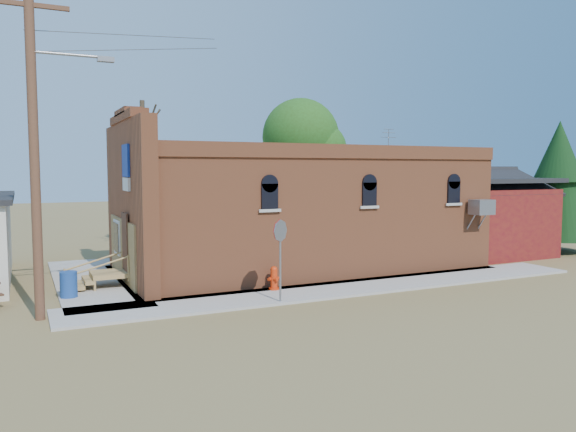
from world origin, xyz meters
name	(u,v)px	position (x,y,z in m)	size (l,w,h in m)	color
ground	(324,299)	(0.00, 0.00, 0.00)	(120.00, 120.00, 0.00)	brown
sidewalk_south	(349,288)	(1.50, 0.90, 0.04)	(19.00, 2.20, 0.08)	#9E9991
sidewalk_west	(93,281)	(-6.30, 6.00, 0.04)	(2.60, 10.00, 0.08)	#9E9991
brick_bar	(294,212)	(1.64, 5.49, 2.34)	(16.40, 7.97, 6.30)	#AA5833
red_shed	(474,207)	(11.50, 5.50, 2.27)	(5.40, 6.40, 4.30)	#5C0F16
utility_pole	(36,144)	(-8.14, 1.20, 4.77)	(3.12, 0.26, 9.00)	#512E20
tree_bare_near	(143,132)	(-3.00, 13.00, 5.96)	(2.80, 2.80, 7.65)	#4E432C
tree_leafy	(301,137)	(6.00, 13.50, 5.93)	(4.40, 4.40, 8.15)	#4E432C
evergreen_tree	(558,177)	(15.50, 4.00, 3.71)	(3.60, 3.60, 6.50)	#4E432C
fire_hydrant	(274,278)	(-1.00, 1.62, 0.47)	(0.47, 0.46, 0.79)	red
stop_sign	(280,239)	(-1.51, 0.00, 2.01)	(0.60, 0.43, 2.52)	gray
trash_barrel	(69,284)	(-7.30, 3.41, 0.49)	(0.53, 0.53, 0.81)	navy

